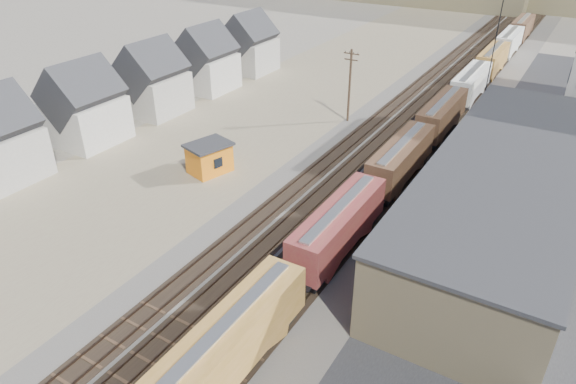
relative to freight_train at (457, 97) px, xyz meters
The scene contains 10 objects.
ground 51.83m from the freight_train, 94.21° to the right, with size 300.00×300.00×0.00m, color #6B6356.
ballast_bed 4.97m from the freight_train, 156.94° to the right, with size 18.00×200.00×0.06m, color #4C4742.
dirt_yard 26.63m from the freight_train, 153.98° to the right, with size 24.00×180.00×0.03m, color #7A6854.
rail_tracks 5.36m from the freight_train, 159.60° to the right, with size 11.40×200.00×0.24m.
freight_train is the anchor object (origin of this frame).
warehouse 28.88m from the freight_train, 67.21° to the right, with size 12.40×40.40×7.25m.
utility_pole_north 15.81m from the freight_train, 141.97° to the right, with size 2.20×0.32×10.00m.
radio_mast 10.73m from the freight_train, 75.29° to the left, with size 1.20×0.16×18.00m.
townhouse_row 46.26m from the freight_train, 144.85° to the right, with size 8.15×68.16×10.47m.
maintenance_shed 36.94m from the freight_train, 121.19° to the right, with size 4.87×5.60×3.49m.
Camera 1 is at (18.78, -19.89, 26.89)m, focal length 32.00 mm.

